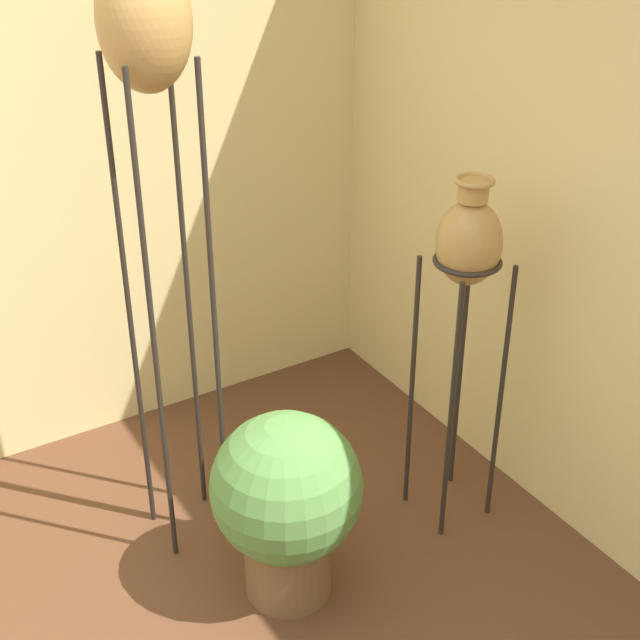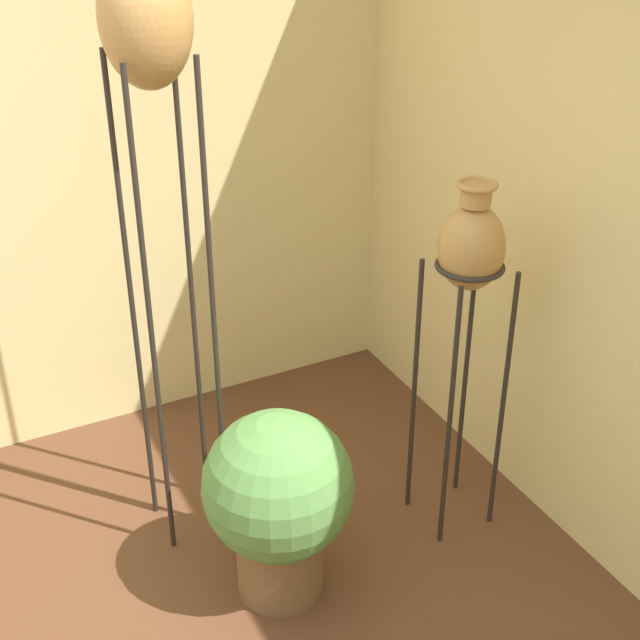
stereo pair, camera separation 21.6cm
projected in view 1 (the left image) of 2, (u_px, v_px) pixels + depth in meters
name	position (u px, v px, depth m)	size (l,w,h in m)	color
vase_stand_tall	(146.00, 42.00, 2.72)	(0.29, 0.29, 2.30)	#28231E
vase_stand_medium	(468.00, 254.00, 3.19)	(0.26, 0.26, 1.46)	#28231E
potted_plant	(287.00, 499.00, 3.15)	(0.54, 0.54, 0.75)	brown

